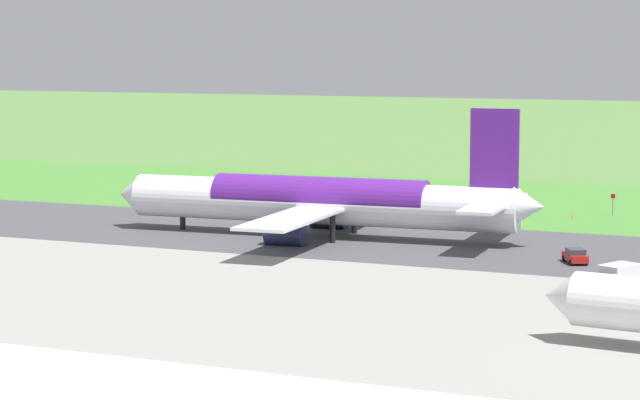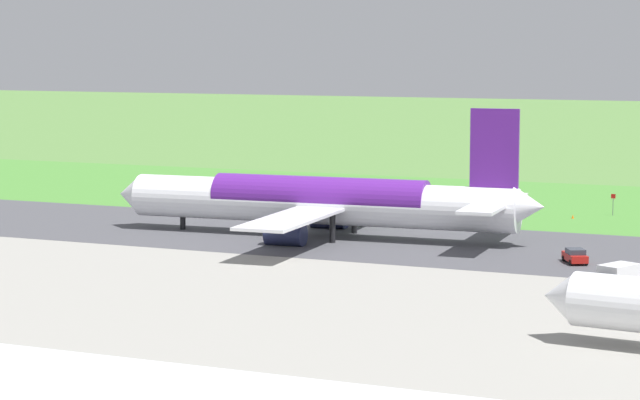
{
  "view_description": "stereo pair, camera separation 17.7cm",
  "coord_description": "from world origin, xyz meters",
  "views": [
    {
      "loc": [
        -50.56,
        141.31,
        22.96
      ],
      "look_at": [
        11.41,
        0.0,
        4.5
      ],
      "focal_mm": 72.95,
      "sensor_mm": 36.0,
      "label": 1
    },
    {
      "loc": [
        -50.72,
        141.24,
        22.96
      ],
      "look_at": [
        11.41,
        0.0,
        4.5
      ],
      "focal_mm": 72.95,
      "sensor_mm": 36.0,
      "label": 2
    }
  ],
  "objects": [
    {
      "name": "runway_asphalt",
      "position": [
        0.0,
        0.0,
        0.03
      ],
      "size": [
        600.0,
        30.76,
        0.06
      ],
      "primitive_type": "cube",
      "color": "#47474C",
      "rests_on": "ground"
    },
    {
      "name": "grass_verge_foreground",
      "position": [
        0.0,
        -31.79,
        0.02
      ],
      "size": [
        600.0,
        80.0,
        0.04
      ],
      "primitive_type": "cube",
      "color": "#478534",
      "rests_on": "ground"
    },
    {
      "name": "service_car_followme",
      "position": [
        -20.9,
        6.55,
        0.84
      ],
      "size": [
        3.56,
        4.55,
        1.62
      ],
      "color": "#B21914",
      "rests_on": "ground"
    },
    {
      "name": "ground_plane",
      "position": [
        0.0,
        0.0,
        0.0
      ],
      "size": [
        800.0,
        800.0,
        0.0
      ],
      "primitive_type": "plane",
      "color": "#547F3D"
    },
    {
      "name": "no_stopping_sign",
      "position": [
        -16.92,
        -33.96,
        1.74
      ],
      "size": [
        0.6,
        0.1,
        2.96
      ],
      "color": "slate",
      "rests_on": "ground"
    },
    {
      "name": "airliner_main",
      "position": [
        11.03,
        -0.02,
        4.35
      ],
      "size": [
        54.14,
        44.29,
        15.88
      ],
      "color": "white",
      "rests_on": "ground"
    },
    {
      "name": "service_truck_baggage",
      "position": [
        -27.88,
        21.41,
        1.4
      ],
      "size": [
        4.46,
        6.21,
        2.65
      ],
      "color": "black",
      "rests_on": "ground"
    },
    {
      "name": "traffic_cone_orange",
      "position": [
        -12.65,
        -28.77,
        0.28
      ],
      "size": [
        0.4,
        0.4,
        0.55
      ],
      "primitive_type": "cone",
      "color": "orange",
      "rests_on": "ground"
    },
    {
      "name": "apron_concrete",
      "position": [
        0.0,
        46.05,
        0.03
      ],
      "size": [
        440.0,
        110.0,
        0.05
      ],
      "primitive_type": "cube",
      "color": "gray",
      "rests_on": "ground"
    }
  ]
}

